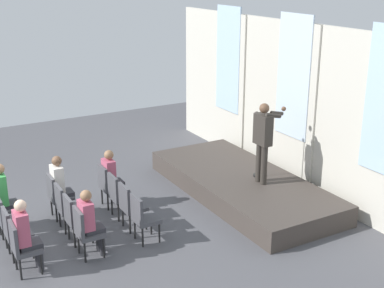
# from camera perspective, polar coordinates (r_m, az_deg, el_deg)

# --- Properties ---
(ground_plane) EXTENTS (16.24, 16.24, 0.00)m
(ground_plane) POSITION_cam_1_polar(r_m,az_deg,el_deg) (10.36, -17.81, -10.61)
(ground_plane) COLOR #4C4C51
(rear_partition) EXTENTS (9.96, 0.14, 3.96)m
(rear_partition) POSITION_cam_1_polar(r_m,az_deg,el_deg) (12.23, 11.01, 4.27)
(rear_partition) COLOR beige
(rear_partition) RESTS_ON ground
(stage_platform) EXTENTS (4.91, 2.14, 0.45)m
(stage_platform) POSITION_cam_1_polar(r_m,az_deg,el_deg) (12.00, 5.42, -4.44)
(stage_platform) COLOR #3F3833
(stage_platform) RESTS_ON ground
(speaker) EXTENTS (0.51, 0.69, 1.77)m
(speaker) POSITION_cam_1_polar(r_m,az_deg,el_deg) (11.26, 7.71, 0.73)
(speaker) COLOR #332D28
(speaker) RESTS_ON stage_platform
(mic_stand) EXTENTS (0.28, 0.28, 1.55)m
(mic_stand) POSITION_cam_1_polar(r_m,az_deg,el_deg) (11.83, 7.36, -1.92)
(mic_stand) COLOR black
(mic_stand) RESTS_ON stage_platform
(chair_r0_c0) EXTENTS (0.46, 0.44, 0.94)m
(chair_r0_c0) POSITION_cam_1_polar(r_m,az_deg,el_deg) (11.38, -9.05, -4.22)
(chair_r0_c0) COLOR black
(chair_r0_c0) RESTS_ON ground
(audience_r0_c0) EXTENTS (0.36, 0.39, 1.27)m
(audience_r0_c0) POSITION_cam_1_polar(r_m,az_deg,el_deg) (11.34, -8.69, -3.33)
(audience_r0_c0) COLOR #2D2D33
(audience_r0_c0) RESTS_ON ground
(chair_r0_c1) EXTENTS (0.46, 0.44, 0.94)m
(chair_r0_c1) POSITION_cam_1_polar(r_m,az_deg,el_deg) (10.87, -7.93, -5.28)
(chair_r0_c1) COLOR black
(chair_r0_c1) RESTS_ON ground
(chair_r0_c2) EXTENTS (0.46, 0.44, 0.94)m
(chair_r0_c2) POSITION_cam_1_polar(r_m,az_deg,el_deg) (10.37, -6.71, -6.45)
(chair_r0_c2) COLOR black
(chair_r0_c2) RESTS_ON ground
(chair_r0_c3) EXTENTS (0.46, 0.44, 0.94)m
(chair_r0_c3) POSITION_cam_1_polar(r_m,az_deg,el_deg) (9.88, -5.35, -7.72)
(chair_r0_c3) COLOR black
(chair_r0_c3) RESTS_ON ground
(chair_r1_c0) EXTENTS (0.46, 0.44, 0.94)m
(chair_r1_c0) POSITION_cam_1_polar(r_m,az_deg,el_deg) (11.08, -14.37, -5.23)
(chair_r1_c0) COLOR black
(chair_r1_c0) RESTS_ON ground
(audience_r1_c0) EXTENTS (0.36, 0.39, 1.34)m
(audience_r1_c0) POSITION_cam_1_polar(r_m,az_deg,el_deg) (11.02, -14.05, -4.17)
(audience_r1_c0) COLOR #2D2D33
(audience_r1_c0) RESTS_ON ground
(chair_r1_c1) EXTENTS (0.46, 0.44, 0.94)m
(chair_r1_c1) POSITION_cam_1_polar(r_m,az_deg,el_deg) (10.56, -13.49, -6.38)
(chair_r1_c1) COLOR black
(chair_r1_c1) RESTS_ON ground
(chair_r1_c2) EXTENTS (0.46, 0.44, 0.94)m
(chair_r1_c2) POSITION_cam_1_polar(r_m,az_deg,el_deg) (10.05, -12.52, -7.65)
(chair_r1_c2) COLOR black
(chair_r1_c2) RESTS_ON ground
(chair_r1_c3) EXTENTS (0.46, 0.44, 0.94)m
(chair_r1_c3) POSITION_cam_1_polar(r_m,az_deg,el_deg) (9.54, -11.43, -9.05)
(chair_r1_c3) COLOR black
(chair_r1_c3) RESTS_ON ground
(audience_r1_c3) EXTENTS (0.36, 0.39, 1.27)m
(audience_r1_c3) POSITION_cam_1_polar(r_m,az_deg,el_deg) (9.48, -11.02, -8.01)
(audience_r1_c3) COLOR #2D2D33
(audience_r1_c3) RESTS_ON ground
(chair_r2_c0) EXTENTS (0.46, 0.44, 0.94)m
(chair_r2_c0) POSITION_cam_1_polar(r_m,az_deg,el_deg) (10.89, -19.94, -6.23)
(chair_r2_c0) COLOR black
(chair_r2_c0) RESTS_ON ground
(audience_r2_c0) EXTENTS (0.36, 0.39, 1.38)m
(audience_r2_c0) POSITION_cam_1_polar(r_m,az_deg,el_deg) (10.81, -19.66, -5.07)
(audience_r2_c0) COLOR #2D2D33
(audience_r2_c0) RESTS_ON ground
(chair_r2_c1) EXTENTS (0.46, 0.44, 0.94)m
(chair_r2_c1) POSITION_cam_1_polar(r_m,az_deg,el_deg) (10.36, -19.34, -7.46)
(chair_r2_c1) COLOR black
(chair_r2_c1) RESTS_ON ground
(chair_r2_c2) EXTENTS (0.46, 0.44, 0.94)m
(chair_r2_c2) POSITION_cam_1_polar(r_m,az_deg,el_deg) (9.84, -18.68, -8.83)
(chair_r2_c2) COLOR black
(chair_r2_c2) RESTS_ON ground
(chair_r2_c3) EXTENTS (0.46, 0.44, 0.94)m
(chair_r2_c3) POSITION_cam_1_polar(r_m,az_deg,el_deg) (9.32, -17.93, -10.34)
(chair_r2_c3) COLOR black
(chair_r2_c3) RESTS_ON ground
(audience_r2_c3) EXTENTS (0.36, 0.39, 1.34)m
(audience_r2_c3) POSITION_cam_1_polar(r_m,az_deg,el_deg) (9.24, -17.57, -9.12)
(audience_r2_c3) COLOR #2D2D33
(audience_r2_c3) RESTS_ON ground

